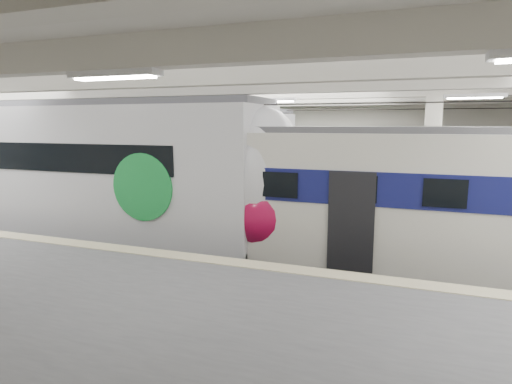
% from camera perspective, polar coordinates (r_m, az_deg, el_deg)
% --- Properties ---
extents(station_hall, '(36.00, 24.00, 5.75)m').
position_cam_1_polar(station_hall, '(10.96, -3.91, 4.22)').
color(station_hall, black).
rests_on(station_hall, ground).
extents(modern_emu, '(15.46, 3.19, 4.91)m').
position_cam_1_polar(modern_emu, '(15.30, -19.32, 1.98)').
color(modern_emu, silver).
rests_on(modern_emu, ground).
extents(older_rer, '(12.26, 2.71, 4.10)m').
position_cam_1_polar(older_rer, '(12.00, 27.83, -1.67)').
color(older_rer, silver).
rests_on(older_rer, ground).
extents(far_train, '(15.12, 3.74, 4.75)m').
position_cam_1_polar(far_train, '(21.31, -15.74, 4.17)').
color(far_train, silver).
rests_on(far_train, ground).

